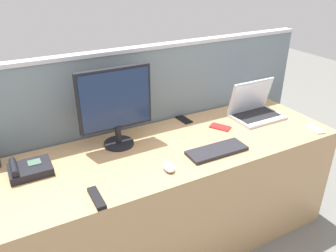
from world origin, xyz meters
The scene contains 12 objects.
ground_plane centered at (0.00, 0.00, 0.00)m, with size 10.00×10.00×0.00m, color slate.
desk centered at (0.00, 0.00, 0.37)m, with size 2.14×0.71×0.75m, color tan.
cubicle_divider centered at (0.00, 0.39, 0.64)m, with size 2.55×0.07×1.28m.
desktop_monitor centered at (-0.27, 0.19, 1.02)m, with size 0.44×0.18×0.48m.
laptop centered at (0.74, 0.11, 0.81)m, with size 0.35×0.25×0.26m.
desk_phone centered at (-0.80, 0.11, 0.78)m, with size 0.22×0.17×0.08m.
keyboard_main centered at (0.20, -0.18, 0.76)m, with size 0.36×0.14×0.02m, color #232328.
computer_mouse_right_hand centered at (-0.13, -0.21, 0.76)m, with size 0.06×0.10×0.03m, color silver.
cell_phone_black_slab centered at (0.26, 0.29, 0.75)m, with size 0.06×0.13×0.01m, color black.
cell_phone_silver_slab centered at (0.95, -0.25, 0.75)m, with size 0.06×0.14×0.01m, color #B7BAC1.
cell_phone_red_case centered at (0.41, 0.07, 0.75)m, with size 0.08×0.14×0.01m, color #B22323.
tv_remote centered at (-0.55, -0.27, 0.76)m, with size 0.04×0.17×0.02m, color black.
Camera 1 is at (-0.86, -1.54, 1.77)m, focal length 35.97 mm.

